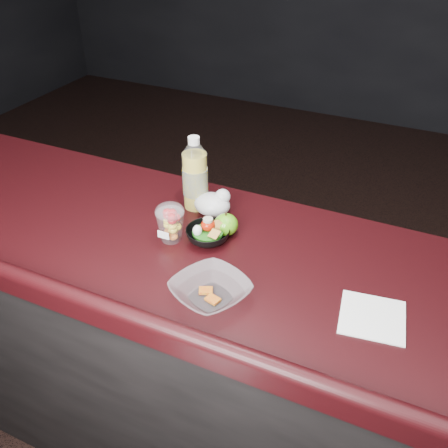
{
  "coord_description": "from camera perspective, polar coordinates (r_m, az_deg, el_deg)",
  "views": [
    {
      "loc": [
        0.54,
        -0.76,
        1.92
      ],
      "look_at": [
        0.03,
        0.33,
        1.1
      ],
      "focal_mm": 40.0,
      "sensor_mm": 36.0,
      "label": 1
    }
  ],
  "objects": [
    {
      "name": "fruit_cup",
      "position": [
        1.5,
        -6.16,
        0.25
      ],
      "size": [
        0.09,
        0.09,
        0.13
      ],
      "color": "white",
      "rests_on": "counter"
    },
    {
      "name": "lemonade_bottle",
      "position": [
        1.64,
        -3.31,
        5.21
      ],
      "size": [
        0.08,
        0.08,
        0.25
      ],
      "color": "gold",
      "rests_on": "counter"
    },
    {
      "name": "takeout_bowl",
      "position": [
        1.31,
        -1.58,
        -7.65
      ],
      "size": [
        0.26,
        0.26,
        0.05
      ],
      "rotation": [
        0.0,
        0.0,
        -0.41
      ],
      "color": "silver",
      "rests_on": "counter"
    },
    {
      "name": "paper_napkin",
      "position": [
        1.33,
        16.6,
        -10.16
      ],
      "size": [
        0.18,
        0.18,
        0.0
      ],
      "primitive_type": "cube",
      "rotation": [
        0.0,
        0.0,
        0.14
      ],
      "color": "white",
      "rests_on": "counter"
    },
    {
      "name": "plastic_bag",
      "position": [
        1.63,
        -1.21,
        2.37
      ],
      "size": [
        0.12,
        0.1,
        0.09
      ],
      "color": "silver",
      "rests_on": "counter"
    },
    {
      "name": "counter",
      "position": [
        1.85,
        -1.39,
        -15.46
      ],
      "size": [
        4.06,
        0.71,
        1.02
      ],
      "color": "black",
      "rests_on": "ground"
    },
    {
      "name": "snack_bowl",
      "position": [
        1.51,
        -1.9,
        -1.12
      ],
      "size": [
        0.17,
        0.17,
        0.07
      ],
      "rotation": [
        0.0,
        0.0,
        -0.38
      ],
      "color": "black",
      "rests_on": "counter"
    },
    {
      "name": "green_apple",
      "position": [
        1.53,
        0.22,
        -0.07
      ],
      "size": [
        0.08,
        0.08,
        0.08
      ],
      "color": "#319110",
      "rests_on": "counter"
    }
  ]
}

